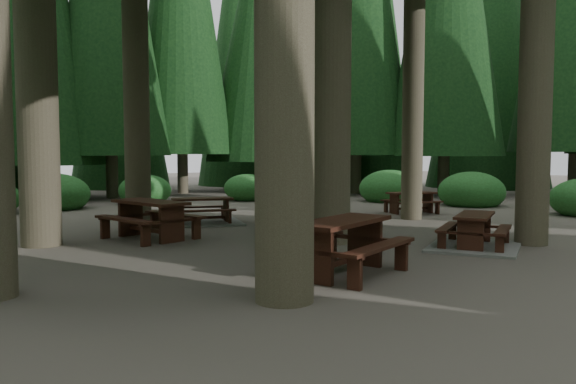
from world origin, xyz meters
TOP-DOWN VIEW (x-y plane):
  - ground at (0.00, 0.00)m, footprint 80.00×80.00m
  - picnic_table_a at (2.66, -2.06)m, footprint 2.57×2.42m
  - picnic_table_b at (-2.04, 3.00)m, footprint 1.93×2.23m
  - picnic_table_c at (0.18, 4.70)m, footprint 2.52×2.31m
  - picnic_table_d at (6.72, 3.04)m, footprint 1.83×1.63m
  - picnic_table_e at (-1.12, -2.24)m, footprint 2.40×2.15m
  - shrub_ring at (0.70, 0.75)m, footprint 23.86×24.64m

SIDE VIEW (x-z plane):
  - ground at x=0.00m, z-range 0.00..0.00m
  - picnic_table_a at x=2.66m, z-range -0.12..0.57m
  - picnic_table_c at x=0.18m, z-range -0.12..0.57m
  - shrub_ring at x=0.70m, z-range -0.35..1.15m
  - picnic_table_d at x=6.72m, z-range 0.11..0.78m
  - picnic_table_b at x=-2.04m, z-range 0.14..0.99m
  - picnic_table_e at x=-1.12m, z-range 0.14..1.01m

